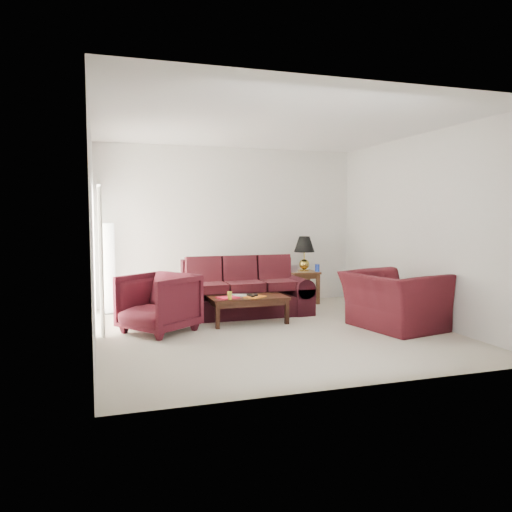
{
  "coord_description": "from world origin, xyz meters",
  "views": [
    {
      "loc": [
        -2.44,
        -6.82,
        1.71
      ],
      "look_at": [
        0.0,
        0.85,
        1.05
      ],
      "focal_mm": 35.0,
      "sensor_mm": 36.0,
      "label": 1
    }
  ],
  "objects": [
    {
      "name": "floor",
      "position": [
        0.0,
        0.0,
        0.0
      ],
      "size": [
        5.0,
        5.0,
        0.0
      ],
      "primitive_type": "plane",
      "color": "silver",
      "rests_on": "ground"
    },
    {
      "name": "blinds",
      "position": [
        -2.42,
        1.3,
        1.08
      ],
      "size": [
        0.1,
        2.0,
        2.16
      ],
      "primitive_type": "cube",
      "color": "silver",
      "rests_on": "ground"
    },
    {
      "name": "sofa",
      "position": [
        -0.1,
        1.3,
        0.47
      ],
      "size": [
        2.35,
        1.11,
        0.94
      ],
      "primitive_type": null,
      "rotation": [
        0.0,
        0.0,
        0.05
      ],
      "color": "black",
      "rests_on": "ground"
    },
    {
      "name": "throw_pillow",
      "position": [
        -0.56,
        2.07,
        0.73
      ],
      "size": [
        0.46,
        0.34,
        0.43
      ],
      "primitive_type": "cube",
      "rotation": [
        -0.21,
        0.0,
        0.38
      ],
      "color": "black",
      "rests_on": "sofa"
    },
    {
      "name": "end_table",
      "position": [
        1.34,
        2.1,
        0.31
      ],
      "size": [
        0.57,
        0.57,
        0.62
      ],
      "primitive_type": null,
      "rotation": [
        0.0,
        0.0,
        0.0
      ],
      "color": "#562E1D",
      "rests_on": "ground"
    },
    {
      "name": "table_lamp",
      "position": [
        1.4,
        2.14,
        0.96
      ],
      "size": [
        0.53,
        0.53,
        0.67
      ],
      "primitive_type": null,
      "rotation": [
        0.0,
        0.0,
        -0.42
      ],
      "color": "gold",
      "rests_on": "end_table"
    },
    {
      "name": "clock",
      "position": [
        1.11,
        1.97,
        0.69
      ],
      "size": [
        0.14,
        0.05,
        0.14
      ],
      "primitive_type": "cube",
      "rotation": [
        0.0,
        0.0,
        -0.03
      ],
      "color": "silver",
      "rests_on": "end_table"
    },
    {
      "name": "blue_canister",
      "position": [
        1.59,
        1.94,
        0.69
      ],
      "size": [
        0.11,
        0.11,
        0.14
      ],
      "primitive_type": "cylinder",
      "rotation": [
        0.0,
        0.0,
        -0.32
      ],
      "color": "#1A38AF",
      "rests_on": "end_table"
    },
    {
      "name": "picture_frame",
      "position": [
        1.21,
        2.29,
        0.7
      ],
      "size": [
        0.12,
        0.15,
        0.05
      ],
      "primitive_type": "cube",
      "rotation": [
        1.36,
        0.0,
        -0.01
      ],
      "color": "#BABBBF",
      "rests_on": "end_table"
    },
    {
      "name": "floor_lamp",
      "position": [
        -2.28,
        2.14,
        0.8
      ],
      "size": [
        0.28,
        0.28,
        1.59
      ],
      "primitive_type": null,
      "rotation": [
        0.0,
        0.0,
        -0.1
      ],
      "color": "white",
      "rests_on": "ground"
    },
    {
      "name": "armchair_left",
      "position": [
        -1.62,
        0.46,
        0.43
      ],
      "size": [
        1.31,
        1.31,
        0.86
      ],
      "primitive_type": "imported",
      "rotation": [
        0.0,
        0.0,
        -0.92
      ],
      "color": "#3D0E17",
      "rests_on": "ground"
    },
    {
      "name": "armchair_right",
      "position": [
        1.79,
        -0.37,
        0.43
      ],
      "size": [
        1.4,
        1.53,
        0.85
      ],
      "primitive_type": "imported",
      "rotation": [
        0.0,
        0.0,
        1.78
      ],
      "color": "#3C0E14",
      "rests_on": "ground"
    },
    {
      "name": "coffee_table",
      "position": [
        -0.19,
        0.66,
        0.21
      ],
      "size": [
        1.35,
        0.96,
        0.43
      ],
      "primitive_type": null,
      "rotation": [
        0.0,
        0.0,
        0.32
      ],
      "color": "black",
      "rests_on": "ground"
    },
    {
      "name": "magazine_red",
      "position": [
        -0.54,
        0.6,
        0.44
      ],
      "size": [
        0.37,
        0.32,
        0.02
      ],
      "primitive_type": "cube",
      "rotation": [
        0.0,
        0.0,
        0.33
      ],
      "color": "red",
      "rests_on": "coffee_table"
    },
    {
      "name": "magazine_white",
      "position": [
        -0.3,
        0.76,
        0.43
      ],
      "size": [
        0.33,
        0.3,
        0.02
      ],
      "primitive_type": "cube",
      "rotation": [
        0.0,
        0.0,
        -0.39
      ],
      "color": "silver",
      "rests_on": "coffee_table"
    },
    {
      "name": "magazine_orange",
      "position": [
        -0.11,
        0.55,
        0.44
      ],
      "size": [
        0.38,
        0.35,
        0.02
      ],
      "primitive_type": "cube",
      "rotation": [
        0.0,
        0.0,
        0.57
      ],
      "color": "orange",
      "rests_on": "coffee_table"
    },
    {
      "name": "remote_a",
      "position": [
        -0.18,
        0.57,
        0.46
      ],
      "size": [
        0.09,
        0.19,
        0.02
      ],
      "primitive_type": "cube",
      "rotation": [
        0.0,
        0.0,
        0.19
      ],
      "color": "black",
      "rests_on": "coffee_table"
    },
    {
      "name": "remote_b",
      "position": [
        -0.07,
        0.64,
        0.46
      ],
      "size": [
        0.08,
        0.19,
        0.02
      ],
      "primitive_type": "cube",
      "rotation": [
        0.0,
        0.0,
        -0.17
      ],
      "color": "black",
      "rests_on": "coffee_table"
    },
    {
      "name": "yellow_glass",
      "position": [
        -0.54,
        0.49,
        0.49
      ],
      "size": [
        0.09,
        0.09,
        0.12
      ],
      "primitive_type": "cylinder",
      "rotation": [
        0.0,
        0.0,
        -0.38
      ],
      "color": "gold",
      "rests_on": "coffee_table"
    }
  ]
}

